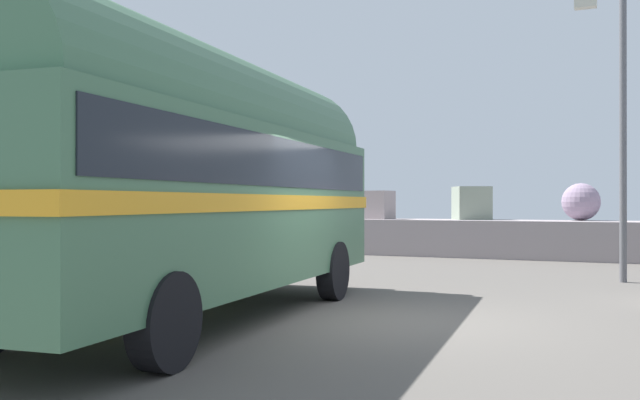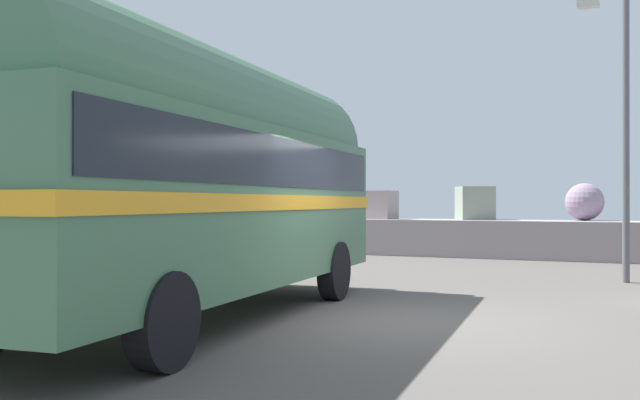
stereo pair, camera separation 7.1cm
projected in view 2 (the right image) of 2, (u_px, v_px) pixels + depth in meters
name	position (u px, v px, depth m)	size (l,w,h in m)	color
ground	(394.00, 321.00, 9.55)	(32.00, 26.00, 0.02)	#544F4A
breakwater	(540.00, 233.00, 20.14)	(31.36, 2.13, 2.48)	gray
vintage_coach	(197.00, 171.00, 9.51)	(3.18, 8.77, 3.70)	black
lamp_post	(620.00, 118.00, 14.15)	(1.01, 0.44, 5.86)	#5B5B60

